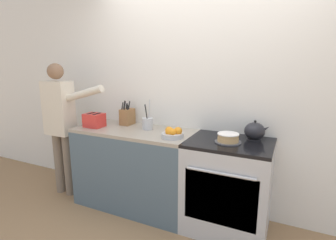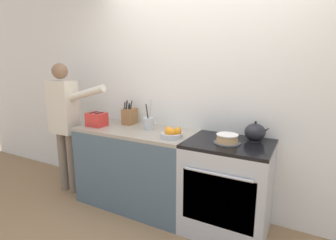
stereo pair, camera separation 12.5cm
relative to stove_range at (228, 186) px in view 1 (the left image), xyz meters
The scene contains 11 objects.
ground_plane 0.63m from the stove_range, 137.22° to the right, with size 16.00×16.00×0.00m, color #93704C.
wall_back 0.97m from the stove_range, 134.91° to the left, with size 8.00×0.04×2.60m.
counter_cabinet 1.05m from the stove_range, behind, with size 1.32×0.62×0.90m.
stove_range is the anchor object (origin of this frame).
layer_cake 0.49m from the stove_range, 105.14° to the right, with size 0.24×0.24×0.08m.
tea_kettle 0.59m from the stove_range, 41.50° to the left, with size 0.23×0.19×0.19m.
knife_block 1.37m from the stove_range, behind, with size 0.12×0.17×0.28m.
utensil_crock 1.05m from the stove_range, behind, with size 0.12×0.12×0.33m.
fruit_bowl 0.73m from the stove_range, 168.07° to the right, with size 0.22×0.22×0.11m.
toaster 1.60m from the stove_range, behind, with size 0.22×0.17×0.16m.
person_baker 2.06m from the stove_range, behind, with size 0.92×0.20×1.60m.
Camera 1 is at (0.81, -2.04, 1.61)m, focal length 28.00 mm.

